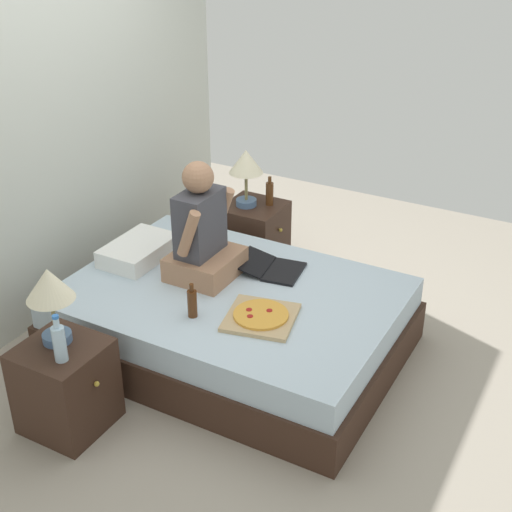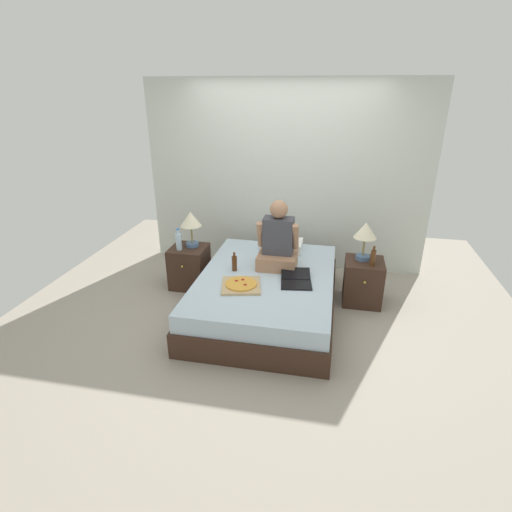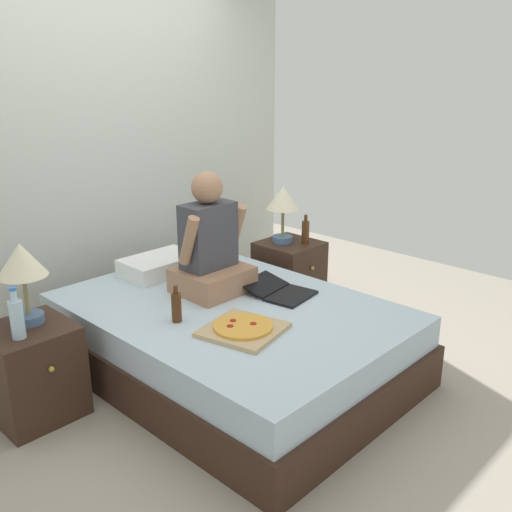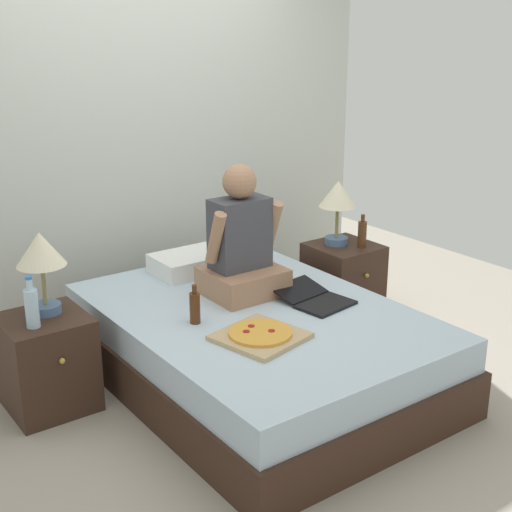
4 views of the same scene
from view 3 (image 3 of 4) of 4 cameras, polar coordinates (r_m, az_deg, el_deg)
ground_plane at (r=3.72m, az=-2.47°, el=-11.36°), size 5.79×5.79×0.00m
wall_back at (r=4.41m, az=-15.76°, el=9.93°), size 3.79×0.12×2.50m
bed at (r=3.61m, az=-2.52°, el=-8.27°), size 1.51×2.11×0.46m
nightstand_left at (r=3.40m, az=-21.42°, el=-10.69°), size 0.44×0.47×0.53m
lamp_on_left_nightstand at (r=3.23m, az=-22.37°, el=-0.90°), size 0.26×0.26×0.45m
water_bottle at (r=3.14m, az=-22.81°, el=-5.72°), size 0.07×0.07×0.28m
nightstand_right at (r=4.60m, az=3.33°, el=-1.78°), size 0.44×0.47×0.53m
lamp_on_right_nightstand at (r=4.44m, az=2.72°, el=5.44°), size 0.26×0.26×0.45m
beer_bottle at (r=4.48m, az=4.97°, el=2.46°), size 0.06×0.06×0.23m
pillow at (r=4.08m, az=-9.57°, el=-0.89°), size 0.52×0.34×0.12m
person_seated at (r=3.65m, az=-4.61°, el=0.76°), size 0.47×0.40×0.78m
laptop at (r=3.66m, az=2.61°, el=-3.61°), size 0.37×0.46×0.07m
pizza_box at (r=3.16m, az=-1.30°, el=-7.28°), size 0.48×0.48×0.05m
beer_bottle_on_bed at (r=3.29m, az=-7.96°, el=-5.03°), size 0.06×0.06×0.22m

